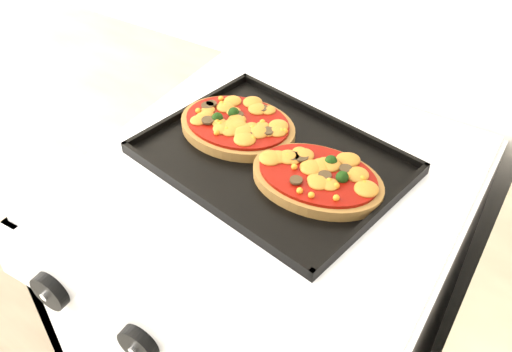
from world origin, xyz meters
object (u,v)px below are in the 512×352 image
Objects in this scene: stove at (270,334)px; pizza_right at (317,177)px; baking_tray at (272,158)px; pizza_left at (237,124)px.

pizza_right is (0.07, 0.00, 0.48)m from stove.
stove is at bearing -39.28° from baking_tray.
stove is 4.41× the size of pizza_left.
pizza_right is (0.09, -0.02, 0.01)m from baking_tray.
baking_tray is 0.09m from pizza_right.
baking_tray is at bearing 129.63° from stove.
pizza_right is at bearing -15.79° from pizza_left.
baking_tray is at bearing 168.85° from pizza_right.
pizza_left is (-0.09, 0.03, 0.01)m from baking_tray.
pizza_left is at bearing 164.21° from pizza_right.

